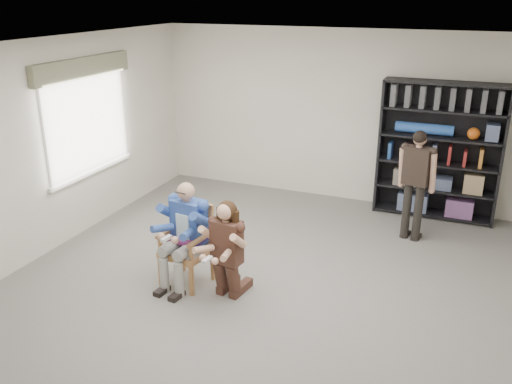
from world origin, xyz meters
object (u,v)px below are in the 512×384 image
at_px(armchair, 186,246).
at_px(kneeling_woman, 226,251).
at_px(bookshelf, 439,151).
at_px(standing_man, 415,186).
at_px(seated_man, 185,234).

xyz_separation_m(armchair, kneeling_woman, (0.58, -0.12, 0.09)).
height_order(bookshelf, standing_man, bookshelf).
distance_m(armchair, kneeling_woman, 0.60).
bearing_deg(bookshelf, kneeling_woman, -119.73).
bearing_deg(standing_man, kneeling_woman, -112.31).
xyz_separation_m(armchair, seated_man, (0.00, 0.00, 0.15)).
xyz_separation_m(armchair, standing_man, (2.34, 2.30, 0.30)).
bearing_deg(bookshelf, standing_man, -101.43).
distance_m(seated_man, standing_man, 3.28).
distance_m(armchair, seated_man, 0.15).
height_order(armchair, bookshelf, bookshelf).
height_order(kneeling_woman, standing_man, standing_man).
bearing_deg(kneeling_woman, standing_man, 61.86).
distance_m(kneeling_woman, bookshelf, 3.98).
xyz_separation_m(kneeling_woman, bookshelf, (1.96, 3.43, 0.46)).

